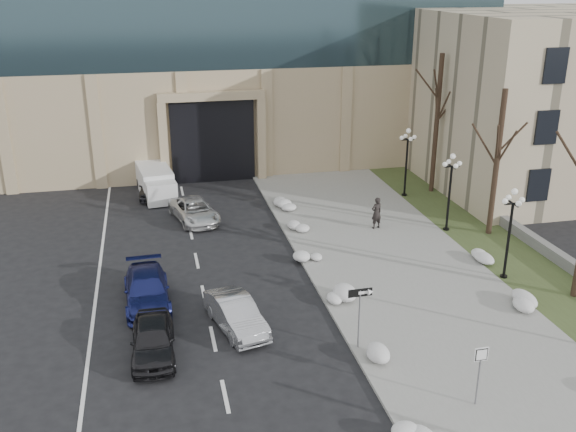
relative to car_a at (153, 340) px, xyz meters
name	(u,v)px	position (x,y,z in m)	size (l,w,h in m)	color
sidewalk	(402,274)	(12.44, 4.72, -0.66)	(9.00, 40.00, 0.12)	gray
curb	(316,282)	(7.94, 4.72, -0.65)	(0.30, 40.00, 0.14)	gray
grass_strip	(518,263)	(18.94, 4.72, -0.67)	(4.00, 40.00, 0.10)	#3B4723
stone_wall	(531,240)	(20.94, 6.72, -0.37)	(0.50, 30.00, 0.70)	slate
classical_building	(572,95)	(30.94, 18.70, 5.28)	(22.00, 18.12, 12.00)	#B8AA8A
car_a	(153,340)	(0.00, 0.00, 0.00)	(1.70, 4.21, 1.44)	black
car_b	(236,314)	(3.51, 1.34, -0.02)	(1.48, 4.25, 1.40)	#9EA0A5
car_c	(147,290)	(-0.17, 4.43, 0.00)	(2.01, 4.94, 1.43)	navy
car_d	(194,211)	(2.84, 14.72, -0.06)	(2.18, 4.72, 1.31)	silver
car_e	(152,186)	(0.40, 20.12, -0.02)	(1.65, 4.10, 1.40)	#2B2B2F
pedestrian	(376,213)	(13.24, 10.83, 0.36)	(0.70, 0.46, 1.92)	black
box_truck	(156,182)	(0.67, 20.38, 0.18)	(2.74, 6.05, 1.85)	silver
one_way_sign	(364,300)	(8.24, -1.42, 1.57)	(1.03, 0.28, 2.77)	slate
keep_sign	(480,364)	(10.95, -5.78, 1.05)	(0.52, 0.07, 2.41)	slate
snow_clump_c	(376,363)	(8.30, -2.88, -0.42)	(1.10, 1.60, 0.36)	silver
snow_clump_d	(341,300)	(8.46, 2.30, -0.42)	(1.10, 1.60, 0.36)	silver
snow_clump_e	(310,259)	(8.22, 7.04, -0.42)	(1.10, 1.60, 0.36)	silver
snow_clump_f	(296,227)	(8.51, 11.55, -0.42)	(1.10, 1.60, 0.36)	silver
snow_clump_g	(283,206)	(8.59, 15.36, -0.42)	(1.10, 1.60, 0.36)	silver
snow_clump_i	(527,306)	(16.49, -0.05, -0.42)	(1.10, 1.60, 0.36)	silver
snow_clump_j	(476,258)	(16.77, 5.24, -0.42)	(1.10, 1.60, 0.36)	silver
snow_clump_k	(276,202)	(8.29, 16.26, -0.42)	(1.10, 1.60, 0.36)	silver
lamppost_b	(511,222)	(17.24, 3.22, 2.36)	(1.18, 1.18, 4.76)	black
lamppost_c	(451,182)	(17.24, 9.72, 2.36)	(1.18, 1.18, 4.76)	black
lamppost_d	(407,153)	(17.24, 16.22, 2.36)	(1.18, 1.18, 4.76)	black
tree_mid	(499,143)	(19.44, 8.72, 4.79)	(3.20, 3.20, 8.50)	black
tree_far	(438,105)	(19.44, 16.72, 5.43)	(3.20, 3.20, 9.50)	black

